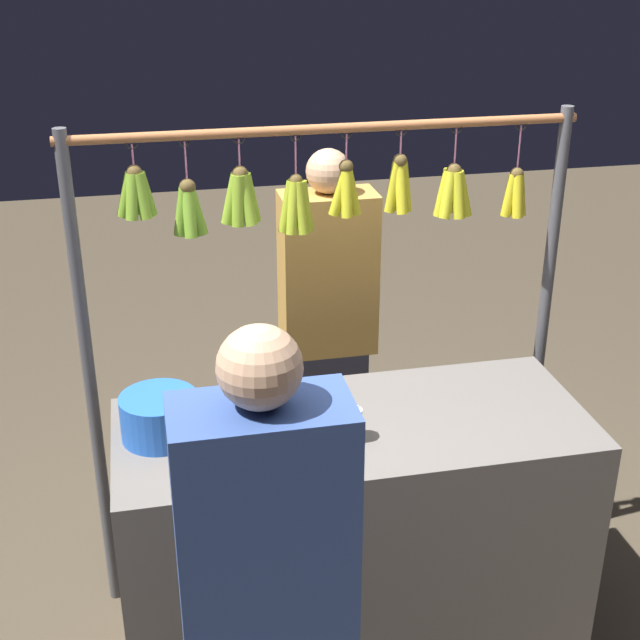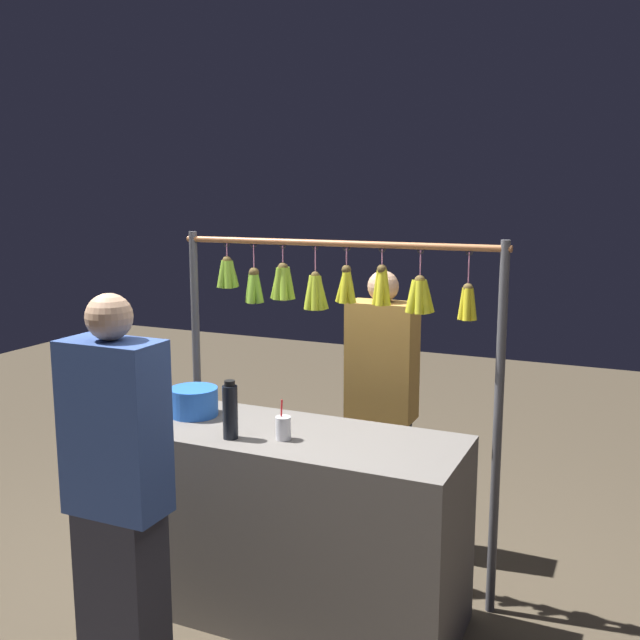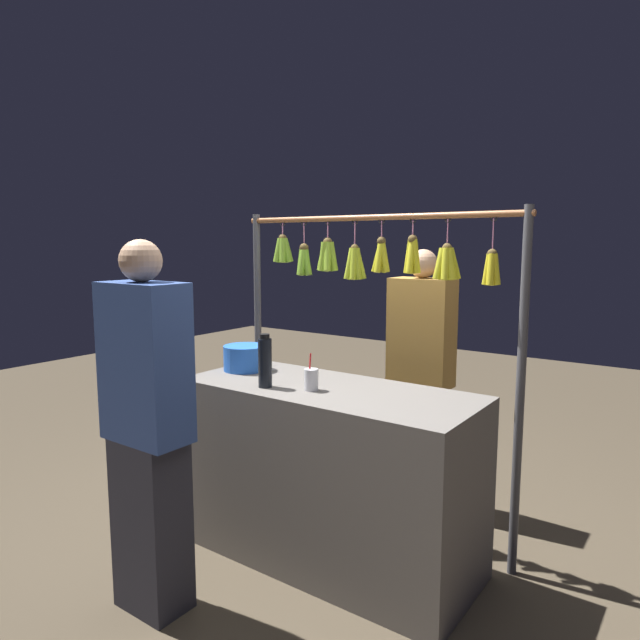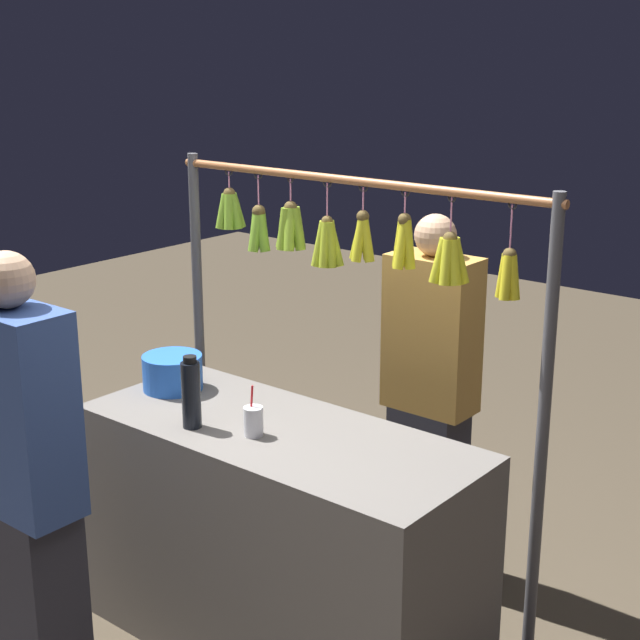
% 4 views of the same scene
% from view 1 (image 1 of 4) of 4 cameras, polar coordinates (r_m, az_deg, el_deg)
% --- Properties ---
extents(ground_plane, '(12.00, 12.00, 0.00)m').
position_cam_1_polar(ground_plane, '(3.45, 1.95, -19.81)').
color(ground_plane, '#4B4030').
extents(market_counter, '(1.54, 0.64, 0.92)m').
position_cam_1_polar(market_counter, '(3.14, 2.07, -13.81)').
color(market_counter, '#66605B').
rests_on(market_counter, ground).
extents(display_rack, '(1.74, 0.13, 1.82)m').
position_cam_1_polar(display_rack, '(3.05, 0.07, 4.31)').
color(display_rack, '#4C4C51').
rests_on(display_rack, ground).
extents(water_bottle, '(0.07, 0.07, 0.27)m').
position_cam_1_polar(water_bottle, '(2.62, -2.43, -6.79)').
color(water_bottle, black).
rests_on(water_bottle, market_counter).
extents(blue_bucket, '(0.24, 0.24, 0.14)m').
position_cam_1_polar(blue_bucket, '(2.82, -10.31, -6.14)').
color(blue_bucket, blue).
rests_on(blue_bucket, market_counter).
extents(drink_cup, '(0.07, 0.07, 0.18)m').
position_cam_1_polar(drink_cup, '(2.77, 1.99, -6.74)').
color(drink_cup, silver).
rests_on(drink_cup, market_counter).
extents(vendor_person, '(0.38, 0.21, 1.61)m').
position_cam_1_polar(vendor_person, '(3.70, 0.50, -1.36)').
color(vendor_person, '#2D2D38').
rests_on(vendor_person, ground).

